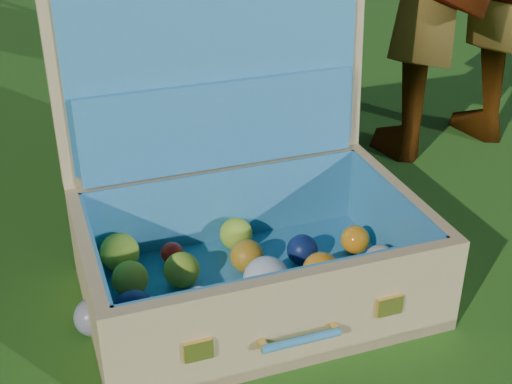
% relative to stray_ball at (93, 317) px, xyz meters
% --- Properties ---
extents(ground, '(60.00, 60.00, 0.00)m').
position_rel_stray_ball_xyz_m(ground, '(0.42, 0.07, -0.04)').
color(ground, '#215114').
rests_on(ground, ground).
extents(stray_ball, '(0.08, 0.08, 0.08)m').
position_rel_stray_ball_xyz_m(stray_ball, '(0.00, 0.00, 0.00)').
color(stray_ball, '#3D5E9F').
rests_on(stray_ball, ground).
extents(suitcase, '(0.81, 0.72, 0.65)m').
position_rel_stray_ball_xyz_m(suitcase, '(0.27, 0.19, 0.15)').
color(suitcase, tan).
rests_on(suitcase, ground).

